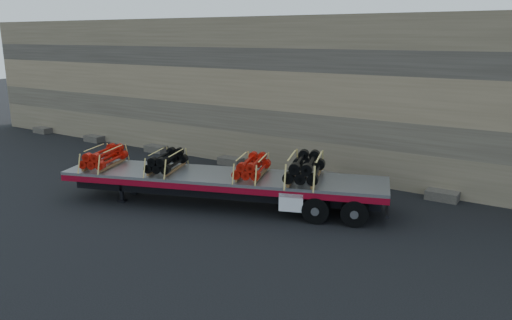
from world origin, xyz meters
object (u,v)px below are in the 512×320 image
Objects in this scene: trailer at (223,190)px; bundle_midrear at (252,167)px; bundle_midfront at (167,162)px; bundle_front at (104,158)px; bundle_rear at (305,168)px.

bundle_midrear is at bearing 0.00° from trailer.
trailer is 6.11× the size of bundle_midrear.
trailer is 2.38m from bundle_midfront.
bundle_front is at bearing 180.00° from bundle_midfront.
bundle_midfront is 5.24m from bundle_rear.
bundle_front is at bearing 180.00° from bundle_rear.
bundle_front reaches higher than trailer.
bundle_rear reaches higher than bundle_midrear.
trailer is 1.47m from bundle_midrear.
bundle_rear is (7.41, 2.58, 0.06)m from bundle_front.
trailer is 6.16× the size of bundle_midfront.
bundle_midrear is (5.60, 1.95, -0.01)m from bundle_front.
trailer is 5.08× the size of bundle_rear.
bundle_front is 1.02× the size of bundle_midrear.
bundle_front is 5.93m from bundle_midrear.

